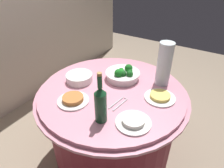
{
  "coord_description": "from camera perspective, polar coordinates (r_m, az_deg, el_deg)",
  "views": [
    {
      "loc": [
        -1.06,
        -0.66,
        1.6
      ],
      "look_at": [
        0.0,
        0.0,
        0.79
      ],
      "focal_mm": 32.04,
      "sensor_mm": 36.0,
      "label": 1
    }
  ],
  "objects": [
    {
      "name": "serving_tongs",
      "position": [
        1.38,
        1.99,
        -5.51
      ],
      "size": [
        0.17,
        0.06,
        0.01
      ],
      "color": "silver",
      "rests_on": "buffet_table"
    },
    {
      "name": "decorative_fruit_vase",
      "position": [
        1.56,
        14.6,
        4.96
      ],
      "size": [
        0.11,
        0.11,
        0.34
      ],
      "color": "silver",
      "rests_on": "buffet_table"
    },
    {
      "name": "ground_plane",
      "position": [
        2.03,
        0.0,
        -19.02
      ],
      "size": [
        6.0,
        6.0,
        0.0
      ],
      "primitive_type": "plane",
      "color": "gray"
    },
    {
      "name": "food_plate_rice",
      "position": [
        1.23,
        6.12,
        -10.57
      ],
      "size": [
        0.22,
        0.22,
        0.04
      ],
      "color": "white",
      "rests_on": "buffet_table"
    },
    {
      "name": "buffet_table",
      "position": [
        1.75,
        0.0,
        -11.45
      ],
      "size": [
        1.16,
        1.16,
        0.74
      ],
      "color": "maroon",
      "rests_on": "ground_plane"
    },
    {
      "name": "wine_bottle",
      "position": [
        1.18,
        -3.28,
        -5.59
      ],
      "size": [
        0.07,
        0.07,
        0.34
      ],
      "color": "#194727",
      "rests_on": "buffet_table"
    },
    {
      "name": "food_plate_peanuts",
      "position": [
        1.41,
        -11.06,
        -4.37
      ],
      "size": [
        0.22,
        0.22,
        0.04
      ],
      "color": "white",
      "rests_on": "buffet_table"
    },
    {
      "name": "food_plate_noodles",
      "position": [
        1.46,
        13.52,
        -3.55
      ],
      "size": [
        0.22,
        0.22,
        0.04
      ],
      "color": "white",
      "rests_on": "buffet_table"
    },
    {
      "name": "plate_stack",
      "position": [
        1.63,
        -9.29,
        1.8
      ],
      "size": [
        0.21,
        0.21,
        0.06
      ],
      "color": "white",
      "rests_on": "buffet_table"
    },
    {
      "name": "broccoli_bowl",
      "position": [
        1.63,
        3.21,
        2.79
      ],
      "size": [
        0.28,
        0.28,
        0.12
      ],
      "color": "white",
      "rests_on": "buffet_table"
    },
    {
      "name": "label_placard_front",
      "position": [
        1.46,
        -3.36,
        -1.79
      ],
      "size": [
        0.05,
        0.02,
        0.05
      ],
      "color": "white",
      "rests_on": "buffet_table"
    }
  ]
}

